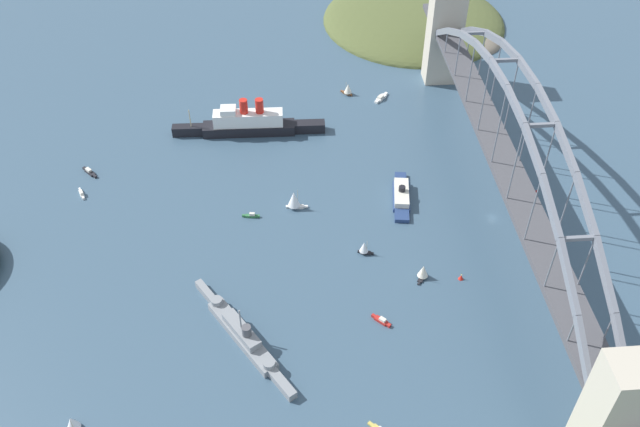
{
  "coord_description": "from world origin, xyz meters",
  "views": [
    {
      "loc": [
        -224.09,
        96.78,
        212.72
      ],
      "look_at": [
        0.0,
        79.71,
        8.0
      ],
      "focal_mm": 38.26,
      "sensor_mm": 36.0,
      "label": 1
    }
  ],
  "objects": [
    {
      "name": "ground_plane",
      "position": [
        0.0,
        0.0,
        0.0
      ],
      "size": [
        1400.0,
        1400.0,
        0.0
      ],
      "primitive_type": "plane",
      "color": "#385166"
    },
    {
      "name": "harbor_arch_bridge",
      "position": [
        -0.0,
        -0.0,
        31.08
      ],
      "size": [
        305.32,
        18.53,
        71.1
      ],
      "color": "#BCB29E",
      "rests_on": "ground"
    },
    {
      "name": "headland_east_shore",
      "position": [
        194.41,
        0.09,
        0.0
      ],
      "size": [
        126.76,
        121.04,
        22.37
      ],
      "color": "#4C562D",
      "rests_on": "ground"
    },
    {
      "name": "ocean_liner",
      "position": [
        75.6,
        111.53,
        5.97
      ],
      "size": [
        10.68,
        80.81,
        20.54
      ],
      "color": "black",
      "rests_on": "ground"
    },
    {
      "name": "naval_cruiser",
      "position": [
        -60.96,
        114.01,
        2.82
      ],
      "size": [
        59.07,
        39.45,
        16.76
      ],
      "color": "gray",
      "rests_on": "ground"
    },
    {
      "name": "harbor_ferry_steamer",
      "position": [
        16.35,
        39.8,
        2.09
      ],
      "size": [
        35.28,
        11.09,
        7.13
      ],
      "color": "navy",
      "rests_on": "ground"
    },
    {
      "name": "seaplane_taxiing_near_bridge",
      "position": [
        12.89,
        -20.64,
        1.82
      ],
      "size": [
        11.42,
        7.7,
        4.63
      ],
      "color": "#B7B7B2",
      "rests_on": "ground"
    },
    {
      "name": "small_boat_0",
      "position": [
        102.7,
        37.08,
        0.87
      ],
      "size": [
        10.62,
        8.99,
        2.37
      ],
      "color": "silver",
      "rests_on": "ground"
    },
    {
      "name": "small_boat_2",
      "position": [
        -34.25,
        39.18,
        3.55
      ],
      "size": [
        7.67,
        6.11,
        7.65
      ],
      "color": "black",
      "rests_on": "ground"
    },
    {
      "name": "small_boat_3",
      "position": [
        -56.51,
        59.69,
        0.88
      ],
      "size": [
        7.08,
        7.29,
        2.41
      ],
      "color": "#B2231E",
      "rests_on": "ground"
    },
    {
      "name": "small_boat_4",
      "position": [
        108.95,
        55.48,
        3.67
      ],
      "size": [
        6.73,
        7.08,
        7.69
      ],
      "color": "brown",
      "rests_on": "ground"
    },
    {
      "name": "small_boat_5",
      "position": [
        13.88,
        90.74,
        5.03
      ],
      "size": [
        6.02,
        10.37,
        10.72
      ],
      "color": "silver",
      "rests_on": "ground"
    },
    {
      "name": "small_boat_6",
      "position": [
        -18.28,
        61.91,
        3.48
      ],
      "size": [
        4.82,
        7.04,
        7.43
      ],
      "color": "black",
      "rests_on": "ground"
    },
    {
      "name": "small_boat_7",
      "position": [
        47.12,
        190.77,
        0.86
      ],
      "size": [
        9.11,
        8.48,
        2.38
      ],
      "color": "black",
      "rests_on": "ground"
    },
    {
      "name": "small_boat_8",
      "position": [
        30.63,
        191.69,
        0.82
      ],
      "size": [
        8.5,
        4.39,
        2.29
      ],
      "color": "silver",
      "rests_on": "ground"
    },
    {
      "name": "small_boat_9",
      "position": [
        -94.8,
        171.58,
        3.68
      ],
      "size": [
        8.54,
        5.94,
        7.96
      ],
      "color": "black",
      "rests_on": "ground"
    },
    {
      "name": "small_boat_10",
      "position": [
        8.81,
        110.77,
        0.87
      ],
      "size": [
        2.21,
        8.22,
        2.43
      ],
      "color": "#2D6B3D",
      "rests_on": "ground"
    },
    {
      "name": "channel_marker_buoy",
      "position": [
        -36.43,
        23.25,
        1.12
      ],
      "size": [
        2.2,
        2.2,
        2.75
      ],
      "color": "red",
      "rests_on": "ground"
    }
  ]
}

